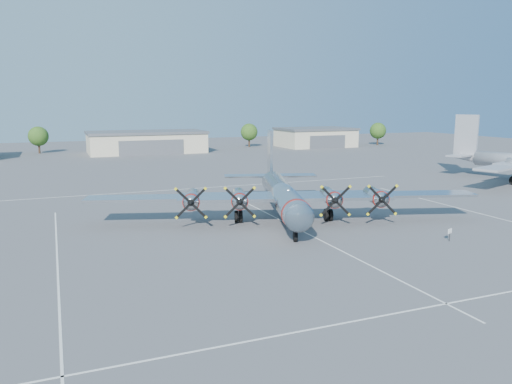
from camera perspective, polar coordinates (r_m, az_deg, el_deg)
name	(u,v)px	position (r m, az deg, el deg)	size (l,w,h in m)	color
ground	(289,225)	(50.84, 3.83, -3.74)	(260.00, 260.00, 0.00)	#4F4F51
parking_lines	(297,228)	(49.32, 4.72, -4.17)	(60.00, 50.08, 0.01)	silver
hangar_center	(147,142)	(128.52, -12.40, 5.62)	(28.60, 14.60, 5.40)	beige
hangar_east	(315,137)	(144.58, 6.79, 6.25)	(20.60, 14.60, 5.40)	beige
tree_west	(38,136)	(134.64, -23.62, 5.86)	(4.80, 4.80, 6.64)	#382619
tree_east	(249,132)	(142.32, -0.79, 6.87)	(4.80, 4.80, 6.64)	#382619
tree_far_east	(378,131)	(153.53, 13.76, 6.82)	(4.80, 4.80, 6.64)	#382619
main_bomber_b29	(281,218)	(53.65, 2.93, -2.99)	(39.88, 27.28, 8.82)	silver
info_placard	(450,232)	(47.79, 21.28, -4.32)	(0.58, 0.23, 1.14)	black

